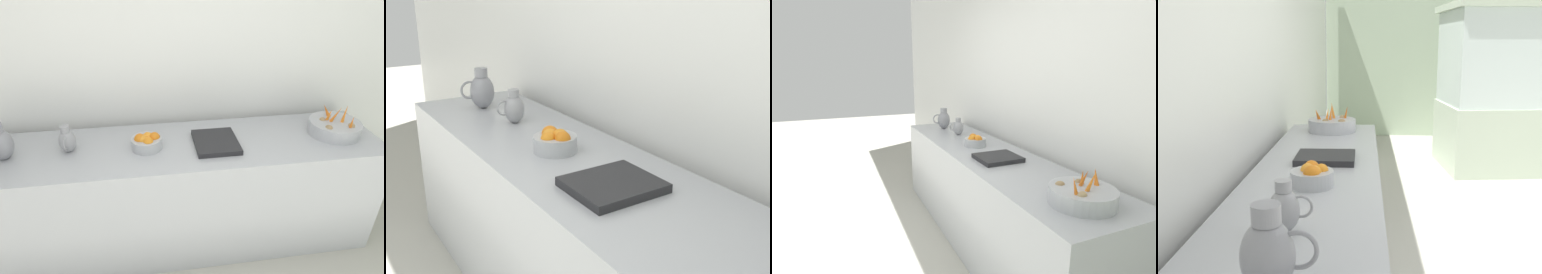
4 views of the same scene
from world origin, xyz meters
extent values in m
cube|color=white|center=(-1.95, 0.38, 1.50)|extent=(0.10, 9.48, 3.00)
cube|color=#ADAFB5|center=(-1.50, -0.12, 0.44)|extent=(0.69, 2.95, 0.89)
cylinder|color=#ADAFB5|center=(-1.48, -0.32, 0.93)|extent=(0.21, 0.21, 0.08)
sphere|color=orange|center=(-1.50, -0.31, 0.96)|extent=(0.07, 0.07, 0.07)
sphere|color=orange|center=(-1.47, -0.34, 0.96)|extent=(0.07, 0.07, 0.07)
sphere|color=orange|center=(-1.49, -0.27, 0.96)|extent=(0.08, 0.08, 0.08)
sphere|color=orange|center=(-1.44, -0.31, 0.96)|extent=(0.07, 0.07, 0.07)
sphere|color=orange|center=(-1.48, -0.36, 0.96)|extent=(0.08, 0.08, 0.08)
ellipsoid|color=gray|center=(-1.49, -1.24, 0.99)|extent=(0.15, 0.15, 0.21)
cylinder|color=gray|center=(-1.49, -1.24, 1.11)|extent=(0.08, 0.08, 0.06)
torus|color=gray|center=(-1.41, -1.24, 1.01)|extent=(0.11, 0.01, 0.11)
ellipsoid|color=#939399|center=(-1.52, -0.84, 0.97)|extent=(0.11, 0.11, 0.16)
cylinder|color=#939399|center=(-1.52, -0.84, 1.06)|extent=(0.06, 0.06, 0.04)
torus|color=#939399|center=(-1.46, -0.84, 0.98)|extent=(0.09, 0.01, 0.09)
cube|color=#232326|center=(-1.46, 0.16, 0.91)|extent=(0.34, 0.30, 0.04)
camera|label=1|loc=(0.47, -0.30, 2.07)|focal=30.62mm
camera|label=2|loc=(-0.47, 1.45, 1.66)|focal=43.08mm
camera|label=3|loc=(-0.26, 2.24, 1.64)|focal=28.37mm
camera|label=4|loc=(-1.23, -2.32, 1.55)|focal=41.13mm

